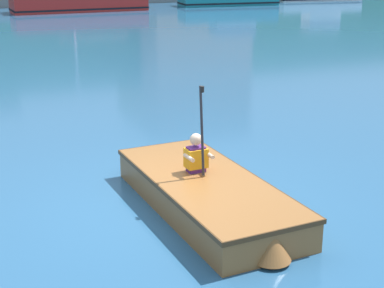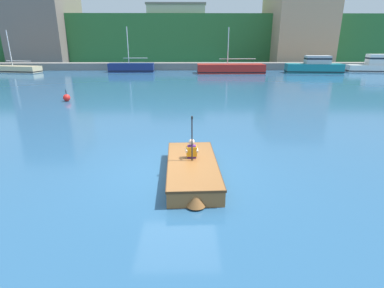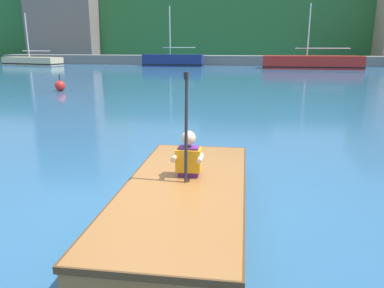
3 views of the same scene
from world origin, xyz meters
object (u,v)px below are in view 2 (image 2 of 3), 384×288
object	(u,v)px
moored_boat_dock_west_end	(15,69)
person_paddler	(192,149)
moored_boat_dock_center_far	(375,66)
moored_boat_dock_west_inner	(231,69)
moored_boat_dock_center_near	(131,68)
rowboat_foreground	(192,169)
channel_buoy	(67,98)
moored_boat_dock_east_inner	(315,66)

from	to	relation	value
moored_boat_dock_west_end	person_paddler	xyz separation A→B (m)	(21.47, -30.57, 0.33)
moored_boat_dock_center_far	person_paddler	xyz separation A→B (m)	(-23.26, -30.14, -0.08)
moored_boat_dock_west_inner	moored_boat_dock_center_near	world-z (taller)	moored_boat_dock_center_near
moored_boat_dock_center_far	person_paddler	distance (m)	38.07
moored_boat_dock_west_end	moored_boat_dock_center_far	distance (m)	44.73
rowboat_foreground	channel_buoy	xyz separation A→B (m)	(-7.72, 11.34, -0.02)
rowboat_foreground	channel_buoy	bearing A→B (deg)	124.26
moored_boat_dock_center_near	person_paddler	xyz separation A→B (m)	(7.04, -30.34, 0.16)
moored_boat_dock_center_near	moored_boat_dock_center_far	world-z (taller)	moored_boat_dock_center_near
moored_boat_dock_center_far	moored_boat_dock_east_inner	bearing A→B (deg)	-171.40
moored_boat_dock_center_near	channel_buoy	bearing A→B (deg)	-91.98
moored_boat_dock_east_inner	moored_boat_dock_center_far	bearing A→B (deg)	8.60
moored_boat_dock_center_far	channel_buoy	size ratio (longest dim) A/B	9.02
moored_boat_dock_west_end	moored_boat_dock_center_far	bearing A→B (deg)	-0.55
moored_boat_dock_west_inner	rowboat_foreground	xyz separation A→B (m)	(-5.06, -29.20, -0.26)
moored_boat_dock_center_far	moored_boat_dock_east_inner	distance (m)	8.14
moored_boat_dock_west_end	moored_boat_dock_center_near	bearing A→B (deg)	-0.91
moored_boat_dock_west_end	moored_boat_dock_center_far	size ratio (longest dim) A/B	1.02
moored_boat_dock_center_near	moored_boat_dock_west_end	bearing A→B (deg)	179.09
moored_boat_dock_west_end	moored_boat_dock_east_inner	xyz separation A→B (m)	(36.68, -1.65, 0.42)
rowboat_foreground	moored_boat_dock_west_inner	bearing A→B (deg)	80.17
moored_boat_dock_west_inner	person_paddler	bearing A→B (deg)	-99.98
moored_boat_dock_west_inner	moored_boat_dock_center_near	bearing A→B (deg)	172.82
person_paddler	channel_buoy	size ratio (longest dim) A/B	1.73
moored_boat_dock_center_far	person_paddler	size ratio (longest dim) A/B	5.23
rowboat_foreground	moored_boat_dock_west_end	bearing A→B (deg)	124.76
moored_boat_dock_center_near	moored_boat_dock_east_inner	world-z (taller)	moored_boat_dock_center_near
moored_boat_dock_west_end	person_paddler	distance (m)	37.36
moored_boat_dock_center_near	moored_boat_dock_east_inner	bearing A→B (deg)	-3.65
moored_boat_dock_center_far	person_paddler	world-z (taller)	moored_boat_dock_center_far
moored_boat_dock_west_end	rowboat_foreground	size ratio (longest dim) A/B	1.85
rowboat_foreground	moored_boat_dock_center_near	bearing A→B (deg)	102.93
person_paddler	moored_boat_dock_west_end	bearing A→B (deg)	125.08
rowboat_foreground	person_paddler	bearing A→B (deg)	91.99
moored_boat_dock_center_far	rowboat_foreground	size ratio (longest dim) A/B	1.82
moored_boat_dock_center_near	moored_boat_dock_east_inner	distance (m)	22.29
rowboat_foreground	person_paddler	world-z (taller)	person_paddler
person_paddler	channel_buoy	xyz separation A→B (m)	(-7.71, 10.96, -0.46)
moored_boat_dock_west_end	moored_boat_dock_east_inner	bearing A→B (deg)	-2.57
rowboat_foreground	channel_buoy	distance (m)	13.72
moored_boat_dock_center_far	moored_boat_dock_east_inner	xyz separation A→B (m)	(-8.05, -1.22, 0.01)
moored_boat_dock_center_near	person_paddler	size ratio (longest dim) A/B	4.47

